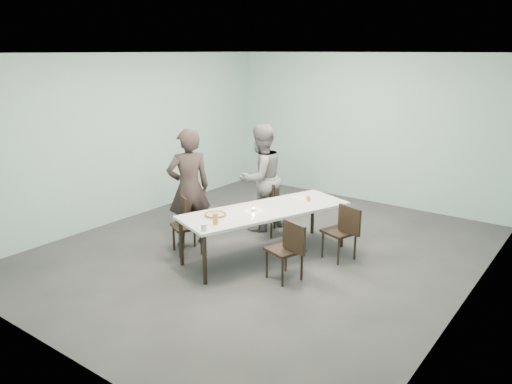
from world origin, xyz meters
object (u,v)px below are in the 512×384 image
Objects in this scene: chair_near_right at (288,247)px; pizza at (215,215)px; chair_far_right at (343,229)px; side_plate at (234,218)px; beer_glass at (215,219)px; diner_far at (261,178)px; chair_near_left at (185,220)px; table at (265,213)px; water_tumbler at (204,227)px; diner_near at (189,188)px; chair_far_left at (270,204)px; tealight at (253,210)px; amber_tumbler at (308,198)px.

pizza is at bearing 25.45° from chair_near_right.
chair_far_right is 1.64m from side_plate.
beer_glass reaches higher than side_plate.
side_plate is 1.20× the size of beer_glass.
diner_far is 1.70m from pizza.
table is at bearing 55.98° from chair_near_left.
table is 3.16× the size of chair_far_right.
water_tumbler is (-1.15, -1.78, 0.29)m from chair_far_right.
side_plate is at bearing 88.23° from water_tumbler.
beer_glass is (0.23, -0.26, 0.06)m from pizza.
table is 1.50× the size of diner_far.
diner_near is at bearing -164.47° from table.
diner_far is (-0.24, 0.06, 0.42)m from chair_far_left.
diner_near is at bearing -6.29° from diner_far.
pizza is (-0.38, -0.70, 0.08)m from table.
table is 1.18m from chair_far_right.
chair_near_right is 1.06m from beer_glass.
beer_glass is 0.79m from tealight.
chair_near_left is at bearing -137.18° from amber_tumbler.
chair_near_left is 1.62m from diner_far.
diner_far reaches higher than side_plate.
diner_near is (-0.71, -1.23, 0.45)m from chair_far_left.
diner_far is (0.34, 1.52, 0.42)m from chair_near_left.
side_plate is (1.14, -0.28, -0.19)m from diner_near.
diner_near is 5.57× the size of pizza.
amber_tumbler is at bearing 73.88° from side_plate.
chair_near_right is 10.88× the size of amber_tumbler.
chair_near_left and chair_near_right have the same top height.
chair_far_right is 2.48m from diner_near.
water_tumbler is at bearing -101.81° from amber_tumbler.
chair_far_left is 1.91m from chair_near_right.
water_tumbler is at bearing -4.65° from chair_near_left.
chair_far_right reaches higher than water_tumbler.
chair_near_left is 1.00× the size of chair_near_right.
beer_glass reaches higher than table.
diner_near is 1.25m from beer_glass.
chair_near_left is 0.46× the size of diner_near.
tealight reaches higher than table.
diner_far is at bearing 108.07° from beer_glass.
pizza is (-1.42, -1.24, 0.27)m from chair_far_right.
chair_far_right is at bearing -15.29° from amber_tumbler.
pizza reaches higher than side_plate.
diner_far reaches higher than chair_far_right.
chair_near_left is 2.56× the size of pizza.
tealight is (0.44, -1.07, 0.27)m from chair_far_left.
pizza is at bearing -119.54° from tealight.
side_plate is at bearing -57.03° from chair_far_left.
beer_glass is at bearing 98.06° from water_tumbler.
diner_near is (-1.99, 0.19, 0.45)m from chair_near_right.
amber_tumbler is at bearing 71.58° from chair_near_left.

